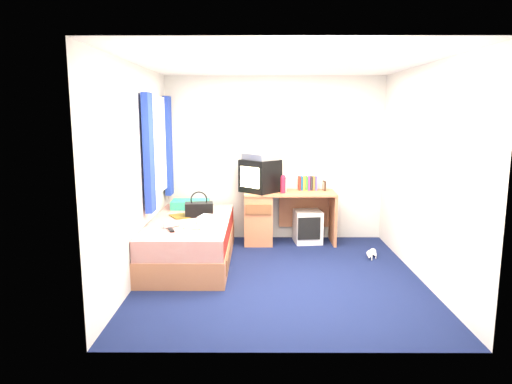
{
  "coord_description": "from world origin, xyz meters",
  "views": [
    {
      "loc": [
        -0.25,
        -5.03,
        1.86
      ],
      "look_at": [
        -0.27,
        0.7,
        0.87
      ],
      "focal_mm": 32.0,
      "sensor_mm": 36.0,
      "label": 1
    }
  ],
  "objects_px": {
    "vcr": "(260,157)",
    "pink_water_bottle": "(283,185)",
    "colour_swatch_fan": "(192,228)",
    "magazine": "(180,216)",
    "towel": "(211,220)",
    "aerosol_can": "(285,185)",
    "storage_cube": "(308,226)",
    "crt_tv": "(260,176)",
    "bed": "(191,241)",
    "handbag": "(199,209)",
    "water_bottle": "(171,225)",
    "picture_frame": "(324,186)",
    "pillow": "(190,204)",
    "white_heels": "(372,255)",
    "remote_control": "(171,230)",
    "desk": "(271,215)"
  },
  "relations": [
    {
      "from": "picture_frame",
      "to": "pink_water_bottle",
      "type": "bearing_deg",
      "value": -167.01
    },
    {
      "from": "white_heels",
      "to": "vcr",
      "type": "bearing_deg",
      "value": 152.95
    },
    {
      "from": "picture_frame",
      "to": "towel",
      "type": "height_order",
      "value": "picture_frame"
    },
    {
      "from": "desk",
      "to": "magazine",
      "type": "bearing_deg",
      "value": -149.49
    },
    {
      "from": "bed",
      "to": "pillow",
      "type": "xyz_separation_m",
      "value": [
        -0.1,
        0.71,
        0.33
      ]
    },
    {
      "from": "colour_swatch_fan",
      "to": "vcr",
      "type": "bearing_deg",
      "value": 59.26
    },
    {
      "from": "desk",
      "to": "storage_cube",
      "type": "relative_size",
      "value": 2.75
    },
    {
      "from": "vcr",
      "to": "pink_water_bottle",
      "type": "bearing_deg",
      "value": 30.87
    },
    {
      "from": "aerosol_can",
      "to": "handbag",
      "type": "bearing_deg",
      "value": -149.83
    },
    {
      "from": "colour_swatch_fan",
      "to": "aerosol_can",
      "type": "bearing_deg",
      "value": 49.33
    },
    {
      "from": "handbag",
      "to": "white_heels",
      "type": "height_order",
      "value": "handbag"
    },
    {
      "from": "picture_frame",
      "to": "water_bottle",
      "type": "height_order",
      "value": "picture_frame"
    },
    {
      "from": "magazine",
      "to": "white_heels",
      "type": "bearing_deg",
      "value": -0.85
    },
    {
      "from": "bed",
      "to": "water_bottle",
      "type": "distance_m",
      "value": 0.52
    },
    {
      "from": "storage_cube",
      "to": "handbag",
      "type": "xyz_separation_m",
      "value": [
        -1.49,
        -0.67,
        0.4
      ]
    },
    {
      "from": "handbag",
      "to": "magazine",
      "type": "relative_size",
      "value": 1.36
    },
    {
      "from": "bed",
      "to": "handbag",
      "type": "bearing_deg",
      "value": 67.32
    },
    {
      "from": "pillow",
      "to": "aerosol_can",
      "type": "relative_size",
      "value": 2.84
    },
    {
      "from": "magazine",
      "to": "handbag",
      "type": "bearing_deg",
      "value": 8.44
    },
    {
      "from": "storage_cube",
      "to": "vcr",
      "type": "height_order",
      "value": "vcr"
    },
    {
      "from": "aerosol_can",
      "to": "magazine",
      "type": "distance_m",
      "value": 1.59
    },
    {
      "from": "towel",
      "to": "water_bottle",
      "type": "xyz_separation_m",
      "value": [
        -0.44,
        -0.21,
        -0.01
      ]
    },
    {
      "from": "magazine",
      "to": "aerosol_can",
      "type": "bearing_deg",
      "value": 26.81
    },
    {
      "from": "storage_cube",
      "to": "towel",
      "type": "xyz_separation_m",
      "value": [
        -1.3,
        -1.06,
        0.35
      ]
    },
    {
      "from": "aerosol_can",
      "to": "remote_control",
      "type": "relative_size",
      "value": 1.16
    },
    {
      "from": "vcr",
      "to": "colour_swatch_fan",
      "type": "bearing_deg",
      "value": -70.59
    },
    {
      "from": "vcr",
      "to": "colour_swatch_fan",
      "type": "height_order",
      "value": "vcr"
    },
    {
      "from": "storage_cube",
      "to": "crt_tv",
      "type": "distance_m",
      "value": 1.02
    },
    {
      "from": "pillow",
      "to": "pink_water_bottle",
      "type": "bearing_deg",
      "value": 2.45
    },
    {
      "from": "vcr",
      "to": "white_heels",
      "type": "xyz_separation_m",
      "value": [
        1.46,
        -0.74,
        -1.22
      ]
    },
    {
      "from": "colour_swatch_fan",
      "to": "picture_frame",
      "type": "bearing_deg",
      "value": 40.04
    },
    {
      "from": "white_heels",
      "to": "pillow",
      "type": "bearing_deg",
      "value": 166.74
    },
    {
      "from": "bed",
      "to": "water_bottle",
      "type": "height_order",
      "value": "water_bottle"
    },
    {
      "from": "handbag",
      "to": "water_bottle",
      "type": "distance_m",
      "value": 0.65
    },
    {
      "from": "magazine",
      "to": "towel",
      "type": "bearing_deg",
      "value": -39.22
    },
    {
      "from": "aerosol_can",
      "to": "water_bottle",
      "type": "distance_m",
      "value": 1.91
    },
    {
      "from": "desk",
      "to": "handbag",
      "type": "relative_size",
      "value": 3.42
    },
    {
      "from": "aerosol_can",
      "to": "white_heels",
      "type": "xyz_separation_m",
      "value": [
        1.11,
        -0.74,
        -0.8
      ]
    },
    {
      "from": "remote_control",
      "to": "magazine",
      "type": "bearing_deg",
      "value": 70.94
    },
    {
      "from": "pink_water_bottle",
      "to": "water_bottle",
      "type": "bearing_deg",
      "value": -139.84
    },
    {
      "from": "aerosol_can",
      "to": "colour_swatch_fan",
      "type": "distance_m",
      "value": 1.79
    },
    {
      "from": "handbag",
      "to": "towel",
      "type": "bearing_deg",
      "value": -71.2
    },
    {
      "from": "picture_frame",
      "to": "water_bottle",
      "type": "distance_m",
      "value": 2.44
    },
    {
      "from": "picture_frame",
      "to": "aerosol_can",
      "type": "distance_m",
      "value": 0.6
    },
    {
      "from": "bed",
      "to": "magazine",
      "type": "xyz_separation_m",
      "value": [
        -0.16,
        0.17,
        0.28
      ]
    },
    {
      "from": "aerosol_can",
      "to": "towel",
      "type": "distance_m",
      "value": 1.45
    },
    {
      "from": "colour_swatch_fan",
      "to": "white_heels",
      "type": "bearing_deg",
      "value": 14.75
    },
    {
      "from": "pillow",
      "to": "crt_tv",
      "type": "bearing_deg",
      "value": 9.57
    },
    {
      "from": "pillow",
      "to": "vcr",
      "type": "distance_m",
      "value": 1.2
    },
    {
      "from": "towel",
      "to": "storage_cube",
      "type": "bearing_deg",
      "value": 39.18
    }
  ]
}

